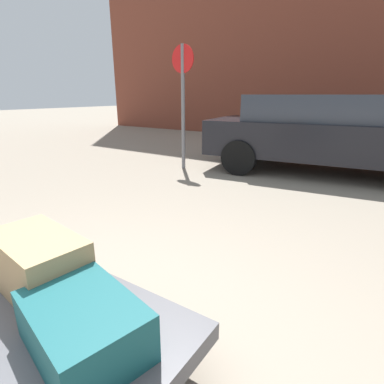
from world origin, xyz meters
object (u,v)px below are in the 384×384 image
duffel_bag_tan_stacked_top (39,264)px  parked_car (326,132)px  suitcase_teal_center (84,326)px  luggage_cart (64,327)px  no_parking_sign (183,94)px

duffel_bag_tan_stacked_top → parked_car: size_ratio=0.14×
suitcase_teal_center → parked_car: parked_car is taller
luggage_cart → suitcase_teal_center: bearing=-12.5°
luggage_cart → no_parking_sign: 4.92m
luggage_cart → no_parking_sign: (-2.22, 4.23, 1.15)m
luggage_cart → suitcase_teal_center: 0.33m
duffel_bag_tan_stacked_top → no_parking_sign: no_parking_sign is taller
suitcase_teal_center → no_parking_sign: (-2.49, 4.29, 0.96)m
luggage_cart → suitcase_teal_center: suitcase_teal_center is taller
luggage_cart → duffel_bag_tan_stacked_top: bearing=165.4°
duffel_bag_tan_stacked_top → parked_car: 5.34m
duffel_bag_tan_stacked_top → luggage_cart: bearing=-7.6°
duffel_bag_tan_stacked_top → no_parking_sign: (-1.94, 4.16, 0.91)m
parked_car → luggage_cart: bearing=-91.7°
suitcase_teal_center → luggage_cart: bearing=-179.2°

